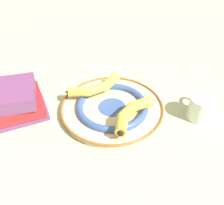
{
  "coord_description": "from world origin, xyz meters",
  "views": [
    {
      "loc": [
        0.64,
        -0.11,
        0.57
      ],
      "look_at": [
        0.01,
        -0.02,
        0.03
      ],
      "focal_mm": 42.0,
      "sensor_mm": 36.0,
      "label": 1
    }
  ],
  "objects_px": {
    "decorative_bowl": "(112,107)",
    "banana_b": "(131,113)",
    "banana_a": "(95,88)",
    "book_stack": "(10,103)",
    "coffee_mug": "(201,107)"
  },
  "relations": [
    {
      "from": "decorative_bowl",
      "to": "banana_b",
      "type": "bearing_deg",
      "value": 34.68
    },
    {
      "from": "coffee_mug",
      "to": "banana_a",
      "type": "bearing_deg",
      "value": 87.4
    },
    {
      "from": "banana_b",
      "to": "decorative_bowl",
      "type": "bearing_deg",
      "value": -101.61
    },
    {
      "from": "banana_a",
      "to": "book_stack",
      "type": "distance_m",
      "value": 0.27
    },
    {
      "from": "decorative_bowl",
      "to": "coffee_mug",
      "type": "height_order",
      "value": "coffee_mug"
    },
    {
      "from": "book_stack",
      "to": "coffee_mug",
      "type": "xyz_separation_m",
      "value": [
        0.09,
        0.58,
        -0.01
      ]
    },
    {
      "from": "banana_b",
      "to": "coffee_mug",
      "type": "bearing_deg",
      "value": 134.25
    },
    {
      "from": "decorative_bowl",
      "to": "book_stack",
      "type": "distance_m",
      "value": 0.32
    },
    {
      "from": "banana_a",
      "to": "coffee_mug",
      "type": "bearing_deg",
      "value": -44.94
    },
    {
      "from": "book_stack",
      "to": "decorative_bowl",
      "type": "bearing_deg",
      "value": 166.07
    },
    {
      "from": "banana_a",
      "to": "coffee_mug",
      "type": "distance_m",
      "value": 0.34
    },
    {
      "from": "decorative_bowl",
      "to": "banana_a",
      "type": "height_order",
      "value": "banana_a"
    },
    {
      "from": "decorative_bowl",
      "to": "banana_b",
      "type": "distance_m",
      "value": 0.09
    },
    {
      "from": "book_stack",
      "to": "banana_b",
      "type": "bearing_deg",
      "value": 156.01
    },
    {
      "from": "banana_a",
      "to": "banana_b",
      "type": "relative_size",
      "value": 1.3
    }
  ]
}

